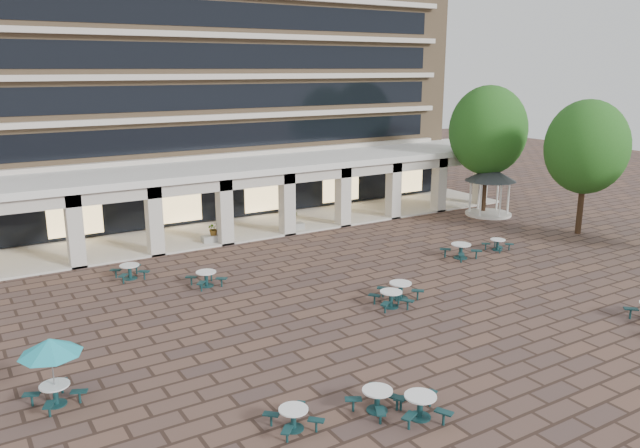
{
  "coord_description": "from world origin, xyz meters",
  "views": [
    {
      "loc": [
        -16.2,
        -21.17,
        10.26
      ],
      "look_at": [
        -1.26,
        3.0,
        3.12
      ],
      "focal_mm": 35.0,
      "sensor_mm": 36.0,
      "label": 1
    }
  ],
  "objects_px": {
    "picnic_table_0": "(420,404)",
    "picnic_table_1": "(377,398)",
    "gazebo": "(490,180)",
    "planter_left": "(214,234)",
    "planter_right": "(292,223)"
  },
  "relations": [
    {
      "from": "picnic_table_1",
      "to": "planter_left",
      "type": "bearing_deg",
      "value": 65.77
    },
    {
      "from": "picnic_table_0",
      "to": "picnic_table_1",
      "type": "height_order",
      "value": "picnic_table_0"
    },
    {
      "from": "gazebo",
      "to": "planter_left",
      "type": "xyz_separation_m",
      "value": [
        -19.6,
        3.39,
        -2.0
      ]
    },
    {
      "from": "planter_left",
      "to": "planter_right",
      "type": "xyz_separation_m",
      "value": [
        5.39,
        0.0,
        0.01
      ]
    },
    {
      "from": "planter_left",
      "to": "picnic_table_1",
      "type": "bearing_deg",
      "value": -98.43
    },
    {
      "from": "picnic_table_1",
      "to": "planter_right",
      "type": "distance_m",
      "value": 22.02
    },
    {
      "from": "gazebo",
      "to": "planter_left",
      "type": "height_order",
      "value": "gazebo"
    },
    {
      "from": "picnic_table_0",
      "to": "planter_left",
      "type": "bearing_deg",
      "value": 104.18
    },
    {
      "from": "picnic_table_1",
      "to": "planter_right",
      "type": "relative_size",
      "value": 1.24
    },
    {
      "from": "picnic_table_1",
      "to": "planter_left",
      "type": "relative_size",
      "value": 1.24
    },
    {
      "from": "planter_left",
      "to": "picnic_table_0",
      "type": "bearing_deg",
      "value": -95.75
    },
    {
      "from": "picnic_table_0",
      "to": "planter_right",
      "type": "xyz_separation_m",
      "value": [
        7.54,
        21.33,
        0.12
      ]
    },
    {
      "from": "picnic_table_0",
      "to": "planter_right",
      "type": "height_order",
      "value": "planter_right"
    },
    {
      "from": "planter_left",
      "to": "planter_right",
      "type": "bearing_deg",
      "value": 0.0
    },
    {
      "from": "gazebo",
      "to": "planter_left",
      "type": "bearing_deg",
      "value": 170.2
    }
  ]
}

